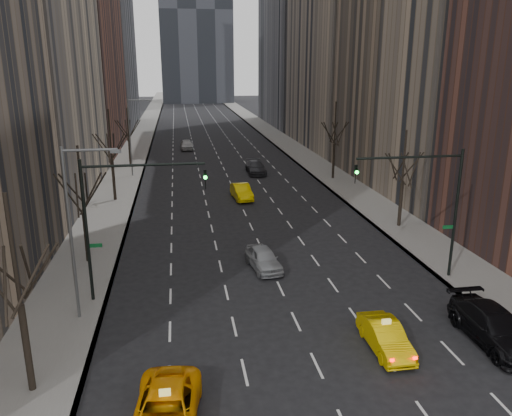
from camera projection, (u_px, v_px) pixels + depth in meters
name	position (u px, v px, depth m)	size (l,w,h in m)	color
sidewalk_left	(138.00, 144.00, 83.00)	(4.50, 320.00, 0.15)	slate
sidewalk_right	(282.00, 141.00, 86.66)	(4.50, 320.00, 0.15)	slate
tree_lw_a	(21.00, 306.00, 19.35)	(3.36, 3.50, 8.28)	black
tree_lw_b	(84.00, 210.00, 32.68)	(3.36, 3.50, 7.82)	black
tree_lw_c	(112.00, 160.00, 47.78)	(3.36, 3.50, 8.74)	black
tree_lw_d	(129.00, 139.00, 64.99)	(3.36, 3.50, 7.36)	black
tree_rw_b	(402.00, 183.00, 40.06)	(3.36, 3.50, 7.82)	black
tree_rw_c	(334.00, 145.00, 57.05)	(3.36, 3.50, 8.74)	black
traffic_mast_left	(117.00, 207.00, 26.93)	(6.69, 0.39, 8.00)	black
traffic_mast_right	(432.00, 194.00, 29.65)	(6.69, 0.39, 8.00)	black
streetlight_near	(76.00, 217.00, 24.74)	(2.83, 0.22, 9.00)	slate
streetlight_far	(133.00, 129.00, 57.95)	(2.83, 0.22, 9.00)	slate
taxi_suv	(166.00, 412.00, 18.16)	(2.39, 5.19, 1.44)	#FFA105
taxi_sedan	(385.00, 337.00, 23.29)	(1.42, 4.08, 1.35)	#E2B704
silver_sedan_ahead	(264.00, 258.00, 32.55)	(1.68, 4.16, 1.42)	gray
parked_suv_black	(494.00, 327.00, 23.87)	(2.32, 5.70, 1.65)	black
far_taxi	(242.00, 192.00, 49.44)	(1.58, 4.54, 1.50)	yellow
far_suv_grey	(256.00, 167.00, 60.99)	(2.10, 5.18, 1.50)	#2B2C30
far_car_white	(187.00, 145.00, 77.86)	(1.87, 4.66, 1.59)	#BEBEBE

